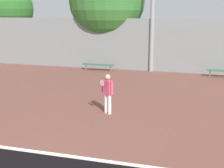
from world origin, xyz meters
The scene contains 7 objects.
tennis_net centered at (0.00, 0.00, 0.49)m, with size 11.07×0.09×0.96m.
tennis_player centered at (0.34, 5.59, 0.88)m, with size 0.53×0.51×1.56m.
bench_courtside_near centered at (-2.88, 14.06, 0.39)m, with size 2.18×0.40×0.42m.
bench_adjacent_court centered at (5.06, 14.06, 0.38)m, with size 1.87×0.40×0.42m.
back_fence centered at (0.00, 14.88, 1.72)m, with size 29.86×0.06×3.44m.
tree_green_tall centered at (-12.74, 18.82, 4.08)m, with size 4.35×4.35×6.27m.
tree_green_broad centered at (-2.95, 16.36, 4.67)m, with size 5.42×5.42×7.39m.
Camera 1 is at (3.72, -5.55, 3.92)m, focal length 50.00 mm.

